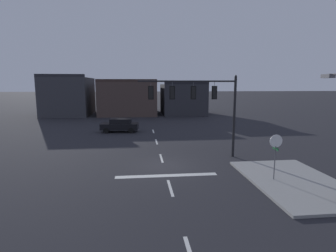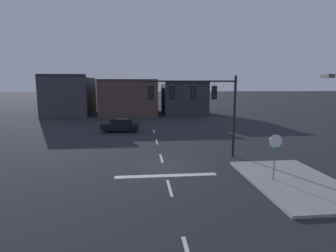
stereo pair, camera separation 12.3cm
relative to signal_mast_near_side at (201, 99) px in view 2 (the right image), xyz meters
name	(u,v)px [view 2 (the right image)]	position (x,y,z in m)	size (l,w,h in m)	color
ground_plane	(163,166)	(-3.04, -2.06, -4.55)	(400.00, 400.00, 0.00)	#232328
sidewalk_near_corner	(294,182)	(4.26, -6.06, -4.48)	(5.00, 8.00, 0.15)	gray
stop_bar_paint	(166,176)	(-3.04, -4.06, -4.55)	(6.40, 0.50, 0.01)	silver
lane_centreline	(161,158)	(-3.04, -0.06, -4.55)	(0.16, 26.40, 0.01)	silver
signal_mast_near_side	(201,99)	(0.00, 0.00, 0.00)	(7.50, 0.72, 6.37)	black
stop_sign	(275,146)	(3.12, -5.78, -2.41)	(0.76, 0.64, 2.83)	#56565B
car_lot_nearside	(121,125)	(-7.03, 11.96, -3.69)	(4.57, 2.22, 1.61)	black
building_row	(124,98)	(-7.71, 31.85, -1.42)	(29.36, 12.70, 7.39)	#38383D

